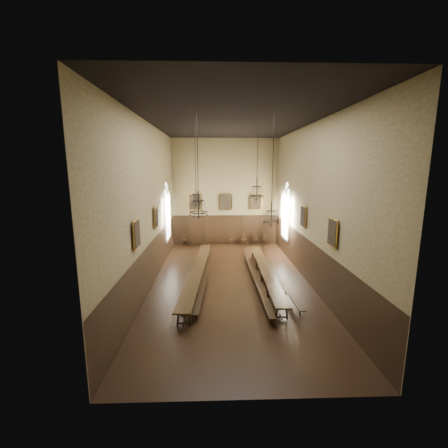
{
  "coord_description": "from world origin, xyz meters",
  "views": [
    {
      "loc": [
        -0.94,
        -16.5,
        6.58
      ],
      "look_at": [
        -0.35,
        1.5,
        3.18
      ],
      "focal_mm": 24.0,
      "sensor_mm": 36.0,
      "label": 1
    }
  ],
  "objects_px": {
    "bench_right_inner": "(255,278)",
    "chandelier_front_right": "(271,213)",
    "chandelier_back_right": "(257,192)",
    "bench_left_outer": "(189,279)",
    "chair_6": "(255,241)",
    "chair_2": "(209,242)",
    "chandelier_front_left": "(198,206)",
    "chair_7": "(266,242)",
    "bench_right_outer": "(275,276)",
    "chandelier_back_left": "(196,197)",
    "bench_left_inner": "(205,278)",
    "chair_0": "(185,242)",
    "table_right": "(266,275)",
    "chair_4": "(231,242)",
    "chair_5": "(244,242)",
    "table_left": "(198,276)"
  },
  "relations": [
    {
      "from": "bench_right_inner",
      "to": "chair_7",
      "type": "height_order",
      "value": "chair_7"
    },
    {
      "from": "bench_right_outer",
      "to": "chair_6",
      "type": "xyz_separation_m",
      "value": [
        -0.06,
        8.35,
        0.01
      ]
    },
    {
      "from": "bench_right_inner",
      "to": "chair_5",
      "type": "xyz_separation_m",
      "value": [
        0.18,
        8.64,
        0.01
      ]
    },
    {
      "from": "chair_5",
      "to": "chair_7",
      "type": "height_order",
      "value": "chair_5"
    },
    {
      "from": "bench_right_outer",
      "to": "chair_2",
      "type": "relative_size",
      "value": 10.16
    },
    {
      "from": "chair_7",
      "to": "chandelier_front_left",
      "type": "bearing_deg",
      "value": -127.24
    },
    {
      "from": "chandelier_back_right",
      "to": "bench_left_outer",
      "type": "bearing_deg",
      "value": -153.43
    },
    {
      "from": "chair_0",
      "to": "chandelier_front_left",
      "type": "height_order",
      "value": "chandelier_front_left"
    },
    {
      "from": "chair_4",
      "to": "chair_6",
      "type": "bearing_deg",
      "value": 4.56
    },
    {
      "from": "bench_left_outer",
      "to": "chair_5",
      "type": "bearing_deg",
      "value": 64.8
    },
    {
      "from": "chandelier_front_left",
      "to": "chandelier_front_right",
      "type": "height_order",
      "value": "same"
    },
    {
      "from": "chair_0",
      "to": "chair_4",
      "type": "xyz_separation_m",
      "value": [
        3.92,
        -0.03,
        -0.0
      ]
    },
    {
      "from": "chair_4",
      "to": "chandelier_back_left",
      "type": "bearing_deg",
      "value": -108.08
    },
    {
      "from": "bench_right_outer",
      "to": "chandelier_back_right",
      "type": "xyz_separation_m",
      "value": [
        -0.93,
        1.8,
        4.84
      ]
    },
    {
      "from": "chair_2",
      "to": "chandelier_front_left",
      "type": "xyz_separation_m",
      "value": [
        -0.28,
        -10.82,
        4.49
      ]
    },
    {
      "from": "bench_right_inner",
      "to": "chair_4",
      "type": "bearing_deg",
      "value": 96.01
    },
    {
      "from": "chair_4",
      "to": "chandelier_front_left",
      "type": "bearing_deg",
      "value": -97.93
    },
    {
      "from": "chandelier_back_left",
      "to": "table_right",
      "type": "bearing_deg",
      "value": -26.53
    },
    {
      "from": "chair_0",
      "to": "chandelier_front_left",
      "type": "relative_size",
      "value": 0.21
    },
    {
      "from": "bench_left_outer",
      "to": "chair_2",
      "type": "relative_size",
      "value": 10.01
    },
    {
      "from": "bench_right_inner",
      "to": "bench_left_inner",
      "type": "bearing_deg",
      "value": 177.55
    },
    {
      "from": "bench_right_outer",
      "to": "chair_0",
      "type": "relative_size",
      "value": 9.64
    },
    {
      "from": "bench_right_inner",
      "to": "chair_7",
      "type": "bearing_deg",
      "value": 76.28
    },
    {
      "from": "chandelier_back_left",
      "to": "chandelier_front_right",
      "type": "xyz_separation_m",
      "value": [
        3.9,
        -4.36,
        -0.39
      ]
    },
    {
      "from": "chandelier_back_left",
      "to": "chandelier_front_right",
      "type": "distance_m",
      "value": 5.86
    },
    {
      "from": "bench_right_inner",
      "to": "chandelier_front_right",
      "type": "xyz_separation_m",
      "value": [
        0.43,
        -2.11,
        4.12
      ]
    },
    {
      "from": "bench_left_inner",
      "to": "bench_right_inner",
      "type": "distance_m",
      "value": 2.91
    },
    {
      "from": "bench_right_inner",
      "to": "chair_6",
      "type": "relative_size",
      "value": 10.64
    },
    {
      "from": "bench_right_outer",
      "to": "table_left",
      "type": "bearing_deg",
      "value": -177.38
    },
    {
      "from": "table_right",
      "to": "chandelier_front_left",
      "type": "distance_m",
      "value": 6.18
    },
    {
      "from": "bench_right_outer",
      "to": "chair_0",
      "type": "distance_m",
      "value": 10.32
    },
    {
      "from": "chair_6",
      "to": "chandelier_front_right",
      "type": "relative_size",
      "value": 0.19
    },
    {
      "from": "bench_right_outer",
      "to": "chandelier_back_left",
      "type": "bearing_deg",
      "value": 158.26
    },
    {
      "from": "chair_2",
      "to": "chandelier_front_left",
      "type": "distance_m",
      "value": 11.71
    },
    {
      "from": "chandelier_front_right",
      "to": "bench_right_outer",
      "type": "bearing_deg",
      "value": 71.92
    },
    {
      "from": "chandelier_back_right",
      "to": "chair_6",
      "type": "bearing_deg",
      "value": 82.38
    },
    {
      "from": "bench_left_outer",
      "to": "table_right",
      "type": "bearing_deg",
      "value": 1.25
    },
    {
      "from": "chair_2",
      "to": "chandelier_back_left",
      "type": "relative_size",
      "value": 0.2
    },
    {
      "from": "chair_2",
      "to": "chandelier_back_left",
      "type": "distance_m",
      "value": 7.95
    },
    {
      "from": "bench_left_inner",
      "to": "chair_0",
      "type": "bearing_deg",
      "value": 102.66
    },
    {
      "from": "chair_4",
      "to": "chandelier_back_right",
      "type": "bearing_deg",
      "value": -75.79
    },
    {
      "from": "bench_right_outer",
      "to": "chair_7",
      "type": "relative_size",
      "value": 10.22
    },
    {
      "from": "bench_right_inner",
      "to": "chandelier_front_left",
      "type": "xyz_separation_m",
      "value": [
        -3.1,
        -2.06,
        4.48
      ]
    },
    {
      "from": "chandelier_back_left",
      "to": "chandelier_front_left",
      "type": "height_order",
      "value": "same"
    },
    {
      "from": "table_right",
      "to": "bench_right_outer",
      "type": "xyz_separation_m",
      "value": [
        0.6,
        0.17,
        -0.12
      ]
    },
    {
      "from": "table_right",
      "to": "chair_7",
      "type": "distance_m",
      "value": 8.56
    },
    {
      "from": "chandelier_back_left",
      "to": "chair_7",
      "type": "bearing_deg",
      "value": 48.85
    },
    {
      "from": "bench_left_inner",
      "to": "chandelier_back_left",
      "type": "height_order",
      "value": "chandelier_back_left"
    },
    {
      "from": "chair_6",
      "to": "chandelier_front_left",
      "type": "relative_size",
      "value": 0.2
    },
    {
      "from": "chair_2",
      "to": "chair_5",
      "type": "relative_size",
      "value": 0.93
    }
  ]
}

